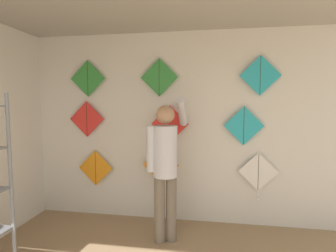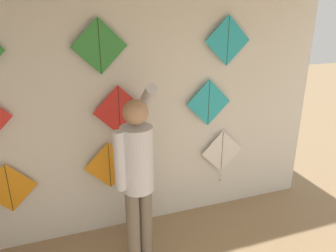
# 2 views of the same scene
# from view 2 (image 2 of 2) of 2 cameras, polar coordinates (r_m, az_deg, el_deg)

# --- Properties ---
(back_panel) EXTENTS (4.98, 0.06, 2.80)m
(back_panel) POSITION_cam_2_polar(r_m,az_deg,el_deg) (3.60, -9.02, 1.97)
(back_panel) COLOR silver
(back_panel) RESTS_ON ground
(shopkeeper) EXTENTS (0.45, 0.70, 1.86)m
(shopkeeper) POSITION_cam_2_polar(r_m,az_deg,el_deg) (3.14, -5.37, -7.69)
(shopkeeper) COLOR #726656
(shopkeeper) RESTS_ON ground
(kite_0) EXTENTS (0.55, 0.01, 0.55)m
(kite_0) POSITION_cam_2_polar(r_m,az_deg,el_deg) (3.76, -25.96, -9.74)
(kite_0) COLOR orange
(kite_1) EXTENTS (0.55, 0.01, 0.55)m
(kite_1) POSITION_cam_2_polar(r_m,az_deg,el_deg) (3.71, -10.15, -6.75)
(kite_1) COLOR orange
(kite_2) EXTENTS (0.55, 0.04, 0.69)m
(kite_2) POSITION_cam_2_polar(r_m,az_deg,el_deg) (4.16, 9.36, -4.70)
(kite_2) COLOR white
(kite_4) EXTENTS (0.55, 0.01, 0.55)m
(kite_4) POSITION_cam_2_polar(r_m,az_deg,el_deg) (3.50, -8.51, 2.62)
(kite_4) COLOR red
(kite_5) EXTENTS (0.55, 0.01, 0.55)m
(kite_5) POSITION_cam_2_polar(r_m,az_deg,el_deg) (3.82, 7.10, 4.02)
(kite_5) COLOR #28B2C6
(kite_7) EXTENTS (0.55, 0.01, 0.55)m
(kite_7) POSITION_cam_2_polar(r_m,az_deg,el_deg) (3.33, -11.86, 13.43)
(kite_7) COLOR #338C38
(kite_8) EXTENTS (0.55, 0.01, 0.55)m
(kite_8) POSITION_cam_2_polar(r_m,az_deg,el_deg) (3.79, 10.38, 14.39)
(kite_8) COLOR #28B2C6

